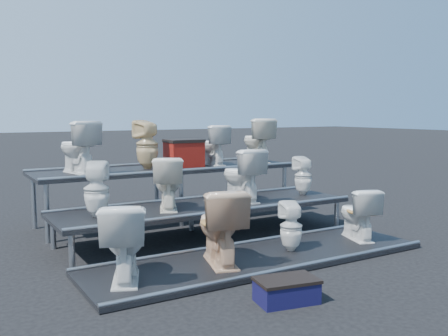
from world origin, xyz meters
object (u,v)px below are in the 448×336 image
toilet_3 (358,213)px  toilet_8 (78,147)px  toilet_7 (303,176)px  toilet_9 (147,145)px  toilet_2 (291,226)px  toilet_1 (220,226)px  toilet_4 (97,189)px  toilet_11 (257,140)px  red_crate (184,155)px  toilet_6 (241,175)px  toilet_10 (213,145)px  toilet_5 (168,183)px  step_stool (286,292)px  toilet_0 (124,241)px

toilet_3 → toilet_8: size_ratio=0.91×
toilet_7 → toilet_9: (-2.06, 1.30, 0.48)m
toilet_2 → toilet_7: 1.85m
toilet_1 → toilet_9: bearing=-78.1°
toilet_4 → toilet_11: (3.27, 1.30, 0.44)m
toilet_1 → toilet_4: 1.67m
toilet_11 → toilet_9: bearing=11.0°
red_crate → toilet_6: bearing=-75.7°
toilet_6 → toilet_10: size_ratio=1.15×
toilet_5 → toilet_7: toilet_5 is taller
toilet_2 → toilet_11: bearing=-98.3°
toilet_5 → toilet_9: (0.24, 1.30, 0.43)m
toilet_11 → toilet_10: bearing=11.0°
toilet_1 → step_stool: toilet_1 is taller
toilet_3 → toilet_10: toilet_10 is taller
toilet_0 → red_crate: 3.29m
toilet_8 → toilet_9: size_ratio=1.00×
toilet_4 → toilet_10: 2.73m
toilet_5 → red_crate: bearing=-100.8°
toilet_4 → toilet_5: size_ratio=0.97×
toilet_7 → toilet_2: bearing=53.3°
toilet_8 → red_crate: size_ratio=1.38×
toilet_7 → toilet_1: bearing=37.2°
toilet_2 → toilet_5: (-1.05, 1.30, 0.45)m
toilet_8 → step_stool: bearing=91.6°
toilet_0 → toilet_9: bearing=-94.3°
toilet_3 → toilet_10: size_ratio=1.03×
toilet_10 → toilet_11: (0.90, 0.00, 0.05)m
toilet_1 → toilet_4: bearing=-36.3°
toilet_5 → red_crate: 1.58m
toilet_8 → toilet_0: bearing=73.1°
toilet_2 → toilet_9: (-0.81, 2.60, 0.88)m
toilet_7 → toilet_8: bearing=-15.2°
toilet_7 → toilet_8: (-3.14, 1.30, 0.48)m
toilet_4 → toilet_6: toilet_6 is taller
toilet_5 → red_crate: red_crate is taller
toilet_3 → toilet_8: bearing=-23.1°
toilet_3 → toilet_11: bearing=-75.6°
toilet_6 → toilet_0: bearing=31.5°
toilet_6 → toilet_10: bearing=-100.1°
toilet_5 → toilet_0: bearing=73.9°
toilet_2 → red_crate: (-0.18, 2.59, 0.70)m
toilet_6 → red_crate: red_crate is taller
toilet_3 → toilet_7: 1.35m
toilet_2 → toilet_7: size_ratio=1.01×
toilet_1 → toilet_5: 1.34m
toilet_0 → toilet_10: 3.67m
step_stool → toilet_10: bearing=80.7°
toilet_6 → red_crate: 1.34m
toilet_0 → toilet_1: (1.11, 0.00, 0.03)m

